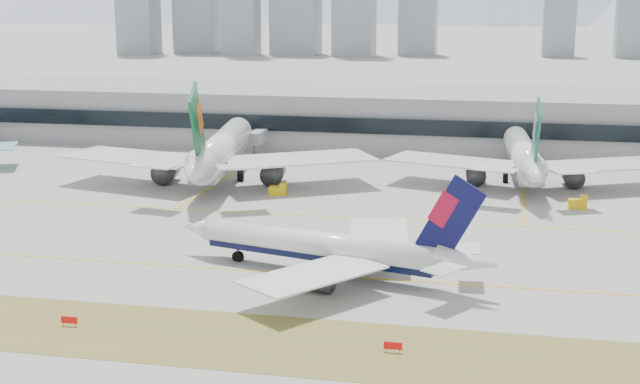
% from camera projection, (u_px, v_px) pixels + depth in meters
% --- Properties ---
extents(ground, '(3000.00, 3000.00, 0.00)m').
position_uv_depth(ground, '(285.00, 263.00, 139.63)').
color(ground, gray).
rests_on(ground, ground).
extents(taxiing_airliner, '(51.02, 43.56, 17.41)m').
position_uv_depth(taxiing_airliner, '(330.00, 248.00, 132.57)').
color(taxiing_airliner, white).
rests_on(taxiing_airliner, ground).
extents(widebody_eva, '(70.21, 69.34, 25.29)m').
position_uv_depth(widebody_eva, '(220.00, 152.00, 197.47)').
color(widebody_eva, white).
rests_on(widebody_eva, ground).
extents(widebody_cathay, '(61.67, 60.46, 22.03)m').
position_uv_depth(widebody_cathay, '(524.00, 158.00, 195.46)').
color(widebody_cathay, white).
rests_on(widebody_cathay, ground).
extents(terminal, '(280.00, 43.10, 15.00)m').
position_uv_depth(terminal, '(384.00, 117.00, 247.64)').
color(terminal, gray).
rests_on(terminal, ground).
extents(hold_sign_left, '(2.20, 0.15, 1.35)m').
position_uv_depth(hold_sign_left, '(69.00, 320.00, 112.89)').
color(hold_sign_left, red).
rests_on(hold_sign_left, ground).
extents(hold_sign_right, '(2.20, 0.15, 1.35)m').
position_uv_depth(hold_sign_right, '(393.00, 346.00, 104.70)').
color(hold_sign_right, red).
rests_on(hold_sign_right, ground).
extents(gse_b, '(3.55, 2.00, 2.60)m').
position_uv_depth(gse_b, '(279.00, 190.00, 185.84)').
color(gse_b, yellow).
rests_on(gse_b, ground).
extents(gse_c, '(3.55, 2.00, 2.60)m').
position_uv_depth(gse_c, '(578.00, 203.00, 174.26)').
color(gse_c, yellow).
rests_on(gse_c, ground).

